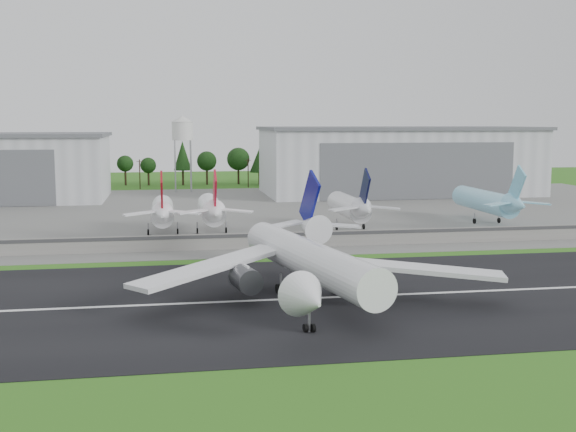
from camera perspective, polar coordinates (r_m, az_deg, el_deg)
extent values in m
plane|color=#256919|center=(101.03, -2.63, -8.15)|extent=(600.00, 600.00, 0.00)
cube|color=black|center=(110.61, -3.28, -6.74)|extent=(320.00, 60.00, 0.10)
cube|color=white|center=(110.60, -3.28, -6.71)|extent=(220.00, 1.00, 0.02)
cube|color=slate|center=(218.59, -6.50, 0.30)|extent=(320.00, 150.00, 0.10)
cube|color=gray|center=(154.15, -5.15, -2.05)|extent=(240.00, 0.50, 3.50)
cube|color=#38383A|center=(153.66, -5.15, -1.61)|extent=(240.00, 0.12, 0.70)
cube|color=silver|center=(276.02, 8.70, 4.24)|extent=(100.00, 45.00, 24.00)
cube|color=#595B60|center=(275.61, 8.75, 6.86)|extent=(102.00, 47.00, 1.20)
cube|color=#595B60|center=(254.78, 10.29, 3.51)|extent=(70.00, 0.30, 19.68)
cylinder|color=#99999E|center=(279.13, -8.89, 3.86)|extent=(0.50, 0.50, 20.00)
cylinder|color=#99999E|center=(285.26, -7.71, 3.96)|extent=(0.50, 0.50, 20.00)
cylinder|color=silver|center=(281.68, -8.35, 6.66)|extent=(8.00, 8.00, 7.00)
cone|color=silver|center=(281.66, -8.36, 7.61)|extent=(8.40, 8.40, 2.40)
cylinder|color=white|center=(110.74, 1.71, -3.45)|extent=(14.38, 44.28, 5.80)
cone|color=white|center=(86.32, 1.70, -6.60)|extent=(6.87, 7.03, 5.80)
cone|color=white|center=(136.67, 1.72, -0.85)|extent=(7.18, 9.91, 5.51)
cube|color=navy|center=(135.50, 1.73, 1.34)|extent=(2.38, 9.45, 11.13)
cube|color=white|center=(109.96, 9.57, -4.06)|extent=(28.39, 13.27, 2.65)
cylinder|color=#333338|center=(108.22, 6.76, -5.06)|extent=(4.81, 6.14, 3.80)
cube|color=white|center=(136.21, 3.82, -0.72)|extent=(9.31, 4.21, 0.98)
cube|color=white|center=(109.96, -6.15, -4.00)|extent=(25.11, 22.01, 2.65)
cylinder|color=#333338|center=(108.21, -3.35, -5.02)|extent=(4.81, 6.14, 3.80)
cube|color=white|center=(136.21, -0.39, -0.71)|extent=(9.41, 7.21, 0.98)
cube|color=#99999E|center=(107.79, 1.70, -6.21)|extent=(15.73, 31.38, 3.20)
cylinder|color=black|center=(114.88, -0.56, -5.78)|extent=(0.69, 1.55, 1.50)
cylinder|color=white|center=(177.89, -9.88, 0.42)|extent=(5.31, 24.00, 5.31)
cone|color=white|center=(162.38, -9.90, 0.10)|extent=(5.05, 7.00, 5.05)
cube|color=maroon|center=(162.34, -9.94, 1.81)|extent=(0.45, 8.59, 10.02)
cylinder|color=#99999E|center=(176.51, -10.99, -1.03)|extent=(0.32, 0.32, 3.00)
cylinder|color=#99999E|center=(176.48, -8.72, -0.98)|extent=(0.32, 0.32, 3.00)
cylinder|color=black|center=(176.62, -10.99, -1.25)|extent=(0.40, 1.40, 1.40)
cylinder|color=white|center=(178.20, -6.11, 0.55)|extent=(5.60, 24.00, 5.60)
cone|color=white|center=(162.73, -5.77, 0.24)|extent=(5.32, 7.00, 5.32)
cube|color=#B10D25|center=(162.69, -5.80, 1.94)|extent=(0.45, 8.59, 10.02)
cylinder|color=#99999E|center=(176.61, -7.18, -0.94)|extent=(0.32, 0.32, 3.00)
cylinder|color=#99999E|center=(177.04, -4.92, -0.89)|extent=(0.32, 0.32, 3.00)
cylinder|color=black|center=(176.72, -7.18, -1.17)|extent=(0.40, 1.40, 1.40)
cylinder|color=silver|center=(183.64, 4.80, 0.76)|extent=(5.54, 24.00, 5.54)
cone|color=silver|center=(168.67, 6.11, 0.49)|extent=(5.27, 7.00, 5.27)
cube|color=black|center=(168.63, 6.09, 2.13)|extent=(0.45, 8.59, 10.02)
cylinder|color=#99999E|center=(181.43, 3.87, -0.68)|extent=(0.32, 0.32, 3.00)
cylinder|color=#99999E|center=(183.18, 6.00, -0.62)|extent=(0.32, 0.32, 3.00)
cylinder|color=black|center=(181.53, 3.87, -0.89)|extent=(0.40, 1.40, 1.40)
cylinder|color=#8BD5F1|center=(201.47, 15.24, 1.16)|extent=(5.82, 30.00, 5.82)
cone|color=#8BD5F1|center=(184.86, 17.65, 0.83)|extent=(5.53, 7.00, 5.53)
cube|color=#6BBDDA|center=(184.83, 17.64, 2.33)|extent=(0.45, 8.59, 10.02)
cylinder|color=#99999E|center=(198.73, 14.52, -0.19)|extent=(0.32, 0.32, 3.00)
cylinder|color=#99999E|center=(201.69, 16.34, -0.14)|extent=(0.32, 0.32, 3.00)
cylinder|color=black|center=(198.82, 14.51, -0.38)|extent=(0.40, 1.40, 1.40)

